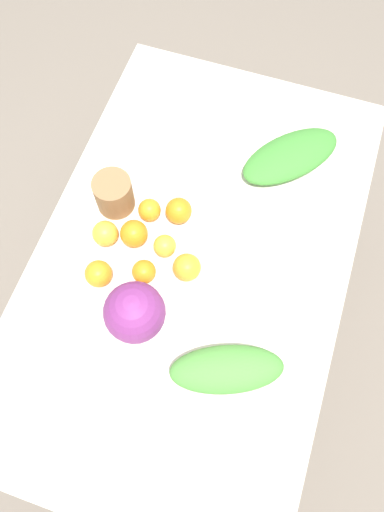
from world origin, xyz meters
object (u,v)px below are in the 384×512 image
Objects in this scene: greens_bunch_dandelion at (290,156)px; orange_2 at (165,245)px; orange_1 at (134,234)px; orange_0 at (149,210)px; orange_4 at (179,211)px; paper_bag at (114,194)px; orange_6 at (105,233)px; cabbage_purple at (135,312)px; orange_5 at (188,268)px; orange_7 at (98,274)px; greens_bunch_scallion at (227,369)px; orange_3 at (144,272)px.

orange_2 is at bearing -33.08° from greens_bunch_dandelion.
orange_1 is at bearing -41.77° from greens_bunch_dandelion.
orange_4 reaches higher than orange_0.
orange_6 is (0.12, 0.02, -0.02)m from paper_bag.
orange_6 is (0.12, -0.10, 0.00)m from orange_0.
cabbage_purple is 0.28m from orange_6.
paper_bag is at bearing -84.96° from orange_4.
greens_bunch_dandelion is 0.50m from orange_5.
orange_4 is 0.30m from orange_7.
orange_7 reaches higher than orange_6.
orange_0 is at bearing -136.95° from greens_bunch_scallion.
greens_bunch_scallion is at bearing 43.05° from orange_0.
orange_1 is at bearing -128.11° from greens_bunch_scallion.
orange_0 is (-0.33, -0.08, -0.05)m from cabbage_purple.
orange_5 reaches higher than orange_3.
orange_6 is 0.98× the size of orange_7.
paper_bag is 0.35× the size of greens_bunch_dandelion.
orange_2 is 0.10m from orange_5.
greens_bunch_scallion is at bearing 59.50° from orange_6.
orange_2 is at bearing 179.77° from cabbage_purple.
orange_1 is at bearing -105.63° from orange_5.
orange_1 is at bearing -157.53° from cabbage_purple.
orange_7 reaches higher than orange_3.
orange_5 is at bearing -21.70° from greens_bunch_dandelion.
orange_4 is 0.19m from orange_5.
orange_5 is (0.15, 0.28, -0.02)m from paper_bag.
orange_1 is at bearing 107.32° from orange_6.
orange_2 is (-0.23, 0.00, -0.05)m from cabbage_purple.
orange_5 reaches higher than orange_4.
orange_4 reaches higher than greens_bunch_dandelion.
greens_bunch_dandelion is 5.05× the size of orange_2.
orange_6 is at bearing -166.34° from orange_7.
greens_bunch_scallion is 0.40m from orange_2.
orange_4 is at bearing 179.53° from cabbage_purple.
greens_bunch_dandelion is 0.48m from orange_0.
orange_1 is at bearing 161.20° from orange_7.
orange_2 is 0.18m from orange_6.
orange_4 is (-0.02, 0.09, 0.01)m from orange_0.
paper_bag reaches higher than orange_4.
cabbage_purple is 0.34m from orange_0.
cabbage_purple reaches higher than orange_7.
orange_4 is 1.04× the size of orange_6.
orange_0 is at bearing 164.88° from orange_7.
orange_5 is 0.26m from orange_7.
orange_7 is (0.15, -0.05, -0.00)m from orange_1.
greens_bunch_dandelion is 4.18× the size of orange_5.
orange_2 is 0.84× the size of orange_4.
cabbage_purple is 0.29m from greens_bunch_scallion.
orange_4 reaches higher than orange_7.
orange_3 is at bearing 111.99° from orange_7.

